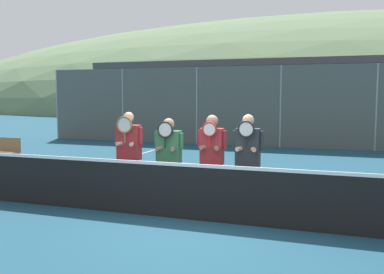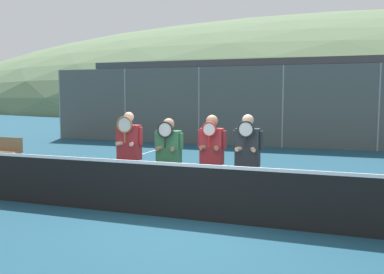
# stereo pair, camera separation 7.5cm
# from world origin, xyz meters

# --- Properties ---
(ground_plane) EXTENTS (120.00, 120.00, 0.00)m
(ground_plane) POSITION_xyz_m (0.00, 0.00, 0.00)
(ground_plane) COLOR navy
(hill_distant) EXTENTS (132.66, 73.70, 25.79)m
(hill_distant) POSITION_xyz_m (0.00, 61.89, 0.00)
(hill_distant) COLOR #5B7551
(hill_distant) RESTS_ON ground_plane
(clubhouse_building) EXTENTS (21.13, 5.50, 4.02)m
(clubhouse_building) POSITION_xyz_m (-1.28, 18.60, 2.03)
(clubhouse_building) COLOR beige
(clubhouse_building) RESTS_ON ground_plane
(fence_back) EXTENTS (21.38, 0.06, 3.30)m
(fence_back) POSITION_xyz_m (0.00, 10.71, 1.65)
(fence_back) COLOR gray
(fence_back) RESTS_ON ground_plane
(tennis_net) EXTENTS (11.99, 0.09, 1.07)m
(tennis_net) POSITION_xyz_m (0.00, 0.00, 0.50)
(tennis_net) COLOR gray
(tennis_net) RESTS_ON ground_plane
(court_line_left_sideline) EXTENTS (0.05, 16.00, 0.01)m
(court_line_left_sideline) POSITION_xyz_m (-4.46, 3.00, 0.00)
(court_line_left_sideline) COLOR white
(court_line_left_sideline) RESTS_ON ground_plane
(player_leftmost) EXTENTS (0.58, 0.34, 1.79)m
(player_leftmost) POSITION_xyz_m (-1.62, 0.69, 1.06)
(player_leftmost) COLOR #56565B
(player_leftmost) RESTS_ON ground_plane
(player_center_left) EXTENTS (0.59, 0.34, 1.68)m
(player_center_left) POSITION_xyz_m (-0.82, 0.77, 1.01)
(player_center_left) COLOR white
(player_center_left) RESTS_ON ground_plane
(player_center_right) EXTENTS (0.55, 0.34, 1.76)m
(player_center_right) POSITION_xyz_m (0.03, 0.80, 1.04)
(player_center_right) COLOR #56565B
(player_center_right) RESTS_ON ground_plane
(player_rightmost) EXTENTS (0.56, 0.34, 1.78)m
(player_rightmost) POSITION_xyz_m (0.73, 0.69, 1.05)
(player_rightmost) COLOR black
(player_rightmost) RESTS_ON ground_plane
(car_far_left) EXTENTS (4.36, 2.08, 1.80)m
(car_far_left) POSITION_xyz_m (-6.14, 13.49, 0.92)
(car_far_left) COLOR #285638
(car_far_left) RESTS_ON ground_plane
(car_left_of_center) EXTENTS (4.52, 1.90, 1.88)m
(car_left_of_center) POSITION_xyz_m (-1.18, 13.28, 0.95)
(car_left_of_center) COLOR slate
(car_left_of_center) RESTS_ON ground_plane
(car_center) EXTENTS (4.30, 1.93, 1.70)m
(car_center) POSITION_xyz_m (3.75, 13.49, 0.87)
(car_center) COLOR maroon
(car_center) RESTS_ON ground_plane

